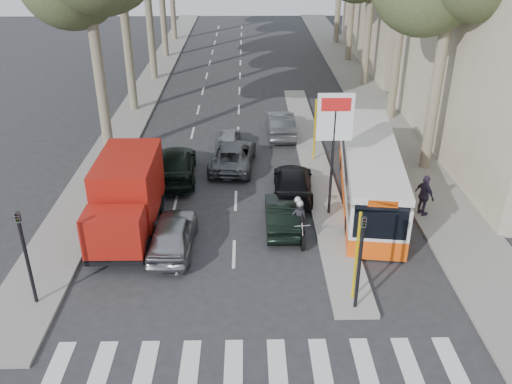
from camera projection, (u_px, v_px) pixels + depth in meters
ground at (258, 284)px, 19.59m from camera, size 120.00×120.00×0.00m
sidewalk_right at (362, 88)px, 41.99m from camera, size 3.20×70.00×0.12m
median_left at (153, 78)px, 44.40m from camera, size 2.40×64.00×0.12m
traffic_island at (313, 160)px, 29.41m from camera, size 1.50×26.00×0.16m
billboard at (334, 138)px, 22.42m from camera, size 1.50×12.10×5.60m
traffic_light_island at (361, 248)px, 17.18m from camera, size 0.16×0.41×3.60m
traffic_light_left at (23, 243)px, 17.46m from camera, size 0.16×0.41×3.60m
silver_hatchback at (172, 234)px, 21.33m from camera, size 1.79×4.23×1.43m
dark_hatchback at (282, 214)px, 22.92m from camera, size 1.35×3.83×1.26m
queue_car_a at (233, 155)px, 28.57m from camera, size 2.60×4.88×1.31m
queue_car_b at (293, 183)px, 25.57m from camera, size 2.13×4.63×1.31m
queue_car_c at (228, 139)px, 30.90m from camera, size 1.45×3.44×1.16m
queue_car_d at (280, 124)px, 32.66m from camera, size 1.67×4.44×1.45m
queue_car_e at (175, 165)px, 27.22m from camera, size 2.47×5.28×1.49m
red_truck at (127, 196)px, 22.12m from camera, size 2.29×5.96×3.18m
city_bus at (369, 172)px, 24.81m from camera, size 3.59×10.67×2.76m
motorcycle at (298, 219)px, 22.12m from camera, size 0.84×2.15×1.83m
pedestrian_near at (424, 195)px, 23.56m from camera, size 0.95×1.22×1.87m
pedestrian_far at (381, 131)px, 30.87m from camera, size 1.11×0.52×1.70m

